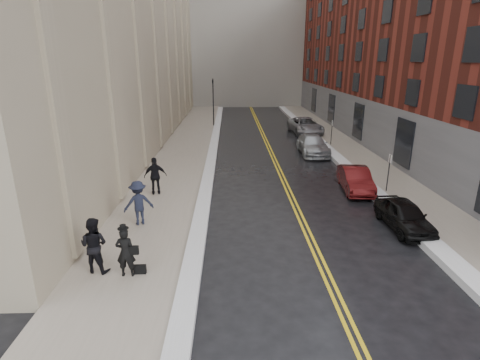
{
  "coord_description": "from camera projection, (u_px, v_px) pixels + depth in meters",
  "views": [
    {
      "loc": [
        -0.82,
        -11.48,
        7.14
      ],
      "look_at": [
        -0.35,
        5.68,
        1.6
      ],
      "focal_mm": 28.0,
      "sensor_mm": 36.0,
      "label": 1
    }
  ],
  "objects": [
    {
      "name": "pedestrian_main",
      "position": [
        125.0,
        252.0,
        12.45
      ],
      "size": [
        0.65,
        0.43,
        1.74
      ],
      "primitive_type": "imported",
      "rotation": [
        0.0,
        0.0,
        3.17
      ],
      "color": "black",
      "rests_on": "sidewalk_left"
    },
    {
      "name": "lane_stripe_b",
      "position": [
        275.0,
        158.0,
        28.42
      ],
      "size": [
        0.12,
        64.0,
        0.01
      ],
      "primitive_type": "cube",
      "color": "gold",
      "rests_on": "ground"
    },
    {
      "name": "car_black",
      "position": [
        404.0,
        215.0,
        16.39
      ],
      "size": [
        1.6,
        3.77,
        1.27
      ],
      "primitive_type": "imported",
      "rotation": [
        0.0,
        0.0,
        0.03
      ],
      "color": "black",
      "rests_on": "ground"
    },
    {
      "name": "pedestrian_a",
      "position": [
        94.0,
        245.0,
        12.69
      ],
      "size": [
        1.1,
        0.93,
        1.98
      ],
      "primitive_type": "imported",
      "rotation": [
        0.0,
        0.0,
        2.93
      ],
      "color": "black",
      "rests_on": "sidewalk_left"
    },
    {
      "name": "pedestrian_b",
      "position": [
        139.0,
        203.0,
        16.4
      ],
      "size": [
        1.47,
        1.16,
        2.0
      ],
      "primitive_type": "imported",
      "rotation": [
        0.0,
        0.0,
        3.52
      ],
      "color": "black",
      "rests_on": "sidewalk_left"
    },
    {
      "name": "pedestrian_c",
      "position": [
        155.0,
        176.0,
        20.13
      ],
      "size": [
        1.27,
        0.76,
        2.03
      ],
      "primitive_type": "imported",
      "rotation": [
        0.0,
        0.0,
        3.37
      ],
      "color": "black",
      "rests_on": "sidewalk_left"
    },
    {
      "name": "lane_stripe_a",
      "position": [
        272.0,
        158.0,
        28.42
      ],
      "size": [
        0.12,
        64.0,
        0.01
      ],
      "primitive_type": "cube",
      "color": "gold",
      "rests_on": "ground"
    },
    {
      "name": "traffic_signal",
      "position": [
        213.0,
        99.0,
        40.66
      ],
      "size": [
        0.18,
        0.15,
        5.2
      ],
      "color": "black",
      "rests_on": "ground"
    },
    {
      "name": "parking_sign_near",
      "position": [
        389.0,
        170.0,
        20.54
      ],
      "size": [
        0.06,
        0.35,
        2.23
      ],
      "color": "black",
      "rests_on": "ground"
    },
    {
      "name": "snow_ridge_left",
      "position": [
        212.0,
        157.0,
        28.26
      ],
      "size": [
        0.7,
        60.8,
        0.26
      ],
      "primitive_type": "cube",
      "color": "silver",
      "rests_on": "ground"
    },
    {
      "name": "building_right",
      "position": [
        438.0,
        37.0,
        32.71
      ],
      "size": [
        14.0,
        50.0,
        18.0
      ],
      "primitive_type": "cube",
      "color": "maroon",
      "rests_on": "ground"
    },
    {
      "name": "sidewalk_left",
      "position": [
        181.0,
        158.0,
        28.22
      ],
      "size": [
        4.0,
        64.0,
        0.15
      ],
      "primitive_type": "cube",
      "color": "gray",
      "rests_on": "ground"
    },
    {
      "name": "car_silver_far",
      "position": [
        305.0,
        126.0,
        37.64
      ],
      "size": [
        3.14,
        5.91,
        1.58
      ],
      "primitive_type": "imported",
      "rotation": [
        0.0,
        0.0,
        0.09
      ],
      "color": "#919399",
      "rests_on": "ground"
    },
    {
      "name": "ground",
      "position": [
        254.0,
        273.0,
        13.14
      ],
      "size": [
        160.0,
        160.0,
        0.0
      ],
      "primitive_type": "plane",
      "color": "black",
      "rests_on": "ground"
    },
    {
      "name": "car_silver_near",
      "position": [
        313.0,
        145.0,
        29.53
      ],
      "size": [
        2.17,
        5.13,
        1.48
      ],
      "primitive_type": "imported",
      "rotation": [
        0.0,
        0.0,
        -0.02
      ],
      "color": "#9A9EA1",
      "rests_on": "ground"
    },
    {
      "name": "car_maroon",
      "position": [
        355.0,
        179.0,
        21.18
      ],
      "size": [
        1.78,
        4.16,
        1.33
      ],
      "primitive_type": "imported",
      "rotation": [
        0.0,
        0.0,
        -0.09
      ],
      "color": "#4E0D0E",
      "rests_on": "ground"
    },
    {
      "name": "parking_sign_far",
      "position": [
        332.0,
        131.0,
        31.95
      ],
      "size": [
        0.06,
        0.35,
        2.23
      ],
      "color": "black",
      "rests_on": "ground"
    },
    {
      "name": "sidewalk_right",
      "position": [
        358.0,
        157.0,
        28.57
      ],
      "size": [
        3.0,
        64.0,
        0.15
      ],
      "primitive_type": "cube",
      "color": "gray",
      "rests_on": "ground"
    },
    {
      "name": "snow_ridge_right",
      "position": [
        334.0,
        156.0,
        28.5
      ],
      "size": [
        0.85,
        60.8,
        0.3
      ],
      "primitive_type": "cube",
      "color": "silver",
      "rests_on": "ground"
    }
  ]
}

